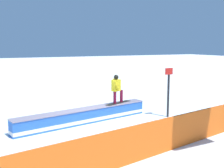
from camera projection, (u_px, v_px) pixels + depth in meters
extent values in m
plane|color=white|center=(85.00, 123.00, 11.96)|extent=(120.00, 120.00, 0.00)
cube|color=blue|center=(85.00, 116.00, 11.92)|extent=(6.26, 1.70, 0.60)
cube|color=white|center=(85.00, 120.00, 11.94)|extent=(6.27, 1.71, 0.14)
cube|color=#97899A|center=(85.00, 109.00, 11.87)|extent=(6.27, 1.76, 0.04)
cube|color=black|center=(118.00, 103.00, 12.97)|extent=(1.50, 0.80, 0.01)
cylinder|color=maroon|center=(115.00, 97.00, 12.76)|extent=(0.18, 0.18, 0.57)
cylinder|color=maroon|center=(121.00, 96.00, 13.09)|extent=(0.18, 0.18, 0.57)
cube|color=yellow|center=(116.00, 85.00, 12.74)|extent=(0.46, 0.37, 0.53)
sphere|color=black|center=(116.00, 77.00, 12.69)|extent=(0.22, 0.22, 0.22)
cylinder|color=yellow|center=(116.00, 86.00, 12.50)|extent=(0.39, 0.22, 0.51)
cylinder|color=yellow|center=(115.00, 84.00, 12.92)|extent=(0.27, 0.18, 0.55)
cube|color=orange|center=(139.00, 143.00, 8.00)|extent=(8.99, 1.78, 1.09)
cylinder|color=#262628|center=(168.00, 96.00, 12.84)|extent=(0.10, 0.10, 1.98)
cube|color=red|center=(169.00, 71.00, 12.68)|extent=(0.40, 0.04, 0.30)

